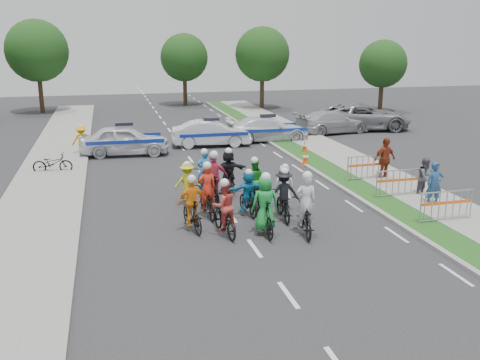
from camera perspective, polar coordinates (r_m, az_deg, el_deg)
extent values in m
plane|color=#28282B|center=(15.75, 1.57, -7.31)|extent=(90.00, 90.00, 0.00)
cube|color=gray|center=(21.88, 10.96, -0.95)|extent=(0.20, 60.00, 0.12)
cube|color=#1A4D19|center=(22.18, 12.60, -0.83)|extent=(1.20, 60.00, 0.11)
cube|color=gray|center=(23.03, 16.62, -0.50)|extent=(2.40, 60.00, 0.13)
cube|color=gray|center=(20.08, -20.71, -3.11)|extent=(3.00, 60.00, 0.13)
imported|color=black|center=(16.86, 6.93, -3.97)|extent=(1.07, 2.10, 1.05)
imported|color=silver|center=(16.65, 7.04, -2.31)|extent=(0.71, 0.54, 1.75)
sphere|color=white|center=(16.38, 7.20, 0.44)|extent=(0.30, 0.30, 0.30)
imported|color=black|center=(16.69, 2.63, -3.89)|extent=(0.57, 1.93, 1.15)
imported|color=green|center=(16.50, 2.70, -2.41)|extent=(0.85, 0.56, 1.73)
sphere|color=white|center=(16.23, 2.78, 0.31)|extent=(0.30, 0.30, 0.30)
imported|color=black|center=(16.65, -1.70, -4.30)|extent=(0.88, 1.87, 0.95)
imported|color=#C83C37|center=(16.45, -1.68, -2.73)|extent=(0.84, 0.70, 1.58)
sphere|color=white|center=(16.19, -1.66, -0.31)|extent=(0.27, 0.27, 0.27)
imported|color=black|center=(17.07, -5.13, -3.67)|extent=(0.79, 1.83, 1.06)
imported|color=orange|center=(16.88, -5.14, -2.29)|extent=(0.99, 0.54, 1.59)
sphere|color=white|center=(16.63, -5.17, 0.11)|extent=(0.28, 0.28, 0.28)
imported|color=black|center=(18.14, 4.59, -2.73)|extent=(0.78, 1.82, 0.93)
imported|color=black|center=(17.95, 4.67, -1.29)|extent=(1.05, 0.66, 1.55)
sphere|color=white|center=(17.71, 4.77, 0.90)|extent=(0.27, 0.27, 0.27)
imported|color=black|center=(18.47, 0.83, -2.32)|extent=(0.62, 1.62, 0.95)
imported|color=#1987BE|center=(18.30, 0.88, -1.12)|extent=(1.36, 0.56, 1.43)
sphere|color=white|center=(18.08, 0.93, 0.81)|extent=(0.25, 0.25, 0.25)
imported|color=black|center=(18.38, -3.53, -2.35)|extent=(0.79, 1.95, 1.01)
imported|color=red|center=(18.18, -3.53, -0.85)|extent=(0.63, 0.44, 1.67)
sphere|color=white|center=(17.94, -3.54, 1.54)|extent=(0.29, 0.29, 0.29)
imported|color=black|center=(19.29, 4.66, -1.62)|extent=(0.63, 1.62, 0.95)
imported|color=white|center=(19.13, 4.73, -0.46)|extent=(0.74, 0.53, 1.42)
sphere|color=white|center=(18.92, 4.82, 1.38)|extent=(0.25, 0.25, 0.25)
imported|color=black|center=(19.56, 1.45, -1.34)|extent=(0.76, 1.84, 0.94)
imported|color=#1C9B21|center=(19.38, 1.50, 0.02)|extent=(0.81, 0.65, 1.57)
sphere|color=white|center=(19.16, 1.55, 2.10)|extent=(0.27, 0.27, 0.27)
imported|color=black|center=(19.56, -2.81, -1.00)|extent=(0.56, 1.96, 1.17)
imported|color=#D43B5C|center=(19.39, -2.80, 0.31)|extent=(1.03, 0.44, 1.76)
sphere|color=white|center=(19.14, -2.80, 2.70)|extent=(0.31, 0.31, 0.31)
imported|color=black|center=(19.59, -5.63, -1.49)|extent=(0.63, 1.68, 0.87)
imported|color=#D0DB17|center=(19.41, -5.64, -0.21)|extent=(0.95, 0.57, 1.45)
sphere|color=white|center=(19.20, -5.67, 1.66)|extent=(0.25, 0.25, 0.25)
imported|color=black|center=(20.82, -1.28, -0.12)|extent=(0.55, 1.81, 1.08)
imported|color=black|center=(20.66, -1.25, 1.05)|extent=(1.51, 0.51, 1.62)
sphere|color=white|center=(20.44, -1.24, 3.08)|extent=(0.28, 0.28, 0.28)
imported|color=black|center=(20.93, -3.83, -0.26)|extent=(0.83, 1.87, 0.95)
imported|color=#1B82D0|center=(20.75, -3.83, 1.03)|extent=(0.62, 0.44, 1.59)
sphere|color=white|center=(20.54, -3.84, 3.00)|extent=(0.27, 0.27, 0.27)
imported|color=silver|center=(28.46, -12.18, 4.17)|extent=(4.69, 2.19, 1.55)
imported|color=silver|center=(30.21, -3.09, 5.00)|extent=(4.50, 1.92, 1.44)
imported|color=silver|center=(31.69, 2.96, 5.45)|extent=(4.99, 2.29, 1.42)
imported|color=#A9AAAE|center=(34.74, 9.80, 6.11)|extent=(5.16, 2.80, 1.42)
imported|color=gray|center=(36.42, 12.99, 6.59)|extent=(6.59, 3.88, 1.72)
imported|color=navy|center=(20.58, 20.05, -0.42)|extent=(0.67, 0.52, 1.65)
imported|color=#505054|center=(21.69, 19.17, 0.27)|extent=(0.92, 0.84, 1.54)
imported|color=maroon|center=(23.57, 15.18, 2.15)|extent=(1.18, 0.70, 1.87)
imported|color=#F3A90C|center=(28.92, -16.54, 4.07)|extent=(1.10, 0.76, 1.57)
cube|color=#F24C0C|center=(25.78, 6.99, 1.55)|extent=(0.40, 0.40, 0.03)
cone|color=#F24C0C|center=(25.71, 7.01, 2.27)|extent=(0.36, 0.36, 0.70)
cylinder|color=silver|center=(25.69, 7.02, 2.49)|extent=(0.29, 0.29, 0.08)
cube|color=#F24C0C|center=(28.42, 6.90, 2.82)|extent=(0.40, 0.40, 0.03)
cone|color=#F24C0C|center=(28.35, 6.92, 3.48)|extent=(0.36, 0.36, 0.70)
cylinder|color=silver|center=(28.33, 6.93, 3.68)|extent=(0.29, 0.29, 0.08)
imported|color=black|center=(25.57, -19.37, 1.70)|extent=(1.79, 0.77, 0.92)
cylinder|color=#382619|center=(46.09, 2.36, 9.62)|extent=(0.36, 0.36, 3.25)
sphere|color=#133D13|center=(45.91, 2.40, 13.26)|extent=(4.55, 4.55, 4.55)
cylinder|color=#382619|center=(45.88, 14.79, 8.81)|extent=(0.36, 0.36, 2.75)
sphere|color=#133D13|center=(45.69, 15.00, 11.89)|extent=(3.85, 3.85, 3.85)
cylinder|color=#382619|center=(46.49, -20.49, 8.90)|extent=(0.36, 0.36, 3.50)
sphere|color=#133D13|center=(46.31, -20.86, 12.77)|extent=(4.90, 4.90, 4.90)
cylinder|color=#382619|center=(48.73, -5.88, 9.71)|extent=(0.36, 0.36, 3.00)
sphere|color=#133D13|center=(48.55, -5.97, 12.88)|extent=(4.20, 4.20, 4.20)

